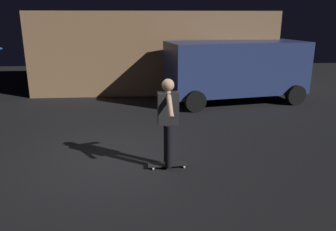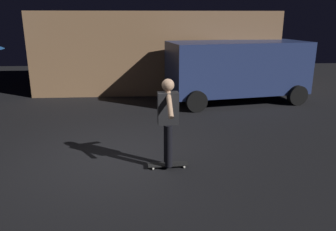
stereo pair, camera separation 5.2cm
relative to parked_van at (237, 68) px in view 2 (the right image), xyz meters
name	(u,v)px [view 2 (the right image)]	position (x,y,z in m)	size (l,w,h in m)	color
ground_plane	(110,158)	(-3.87, -4.66, -1.16)	(28.00, 28.00, 0.00)	black
low_building	(155,50)	(-2.70, 2.94, 0.35)	(9.06, 4.06, 3.02)	#AD7F56
parked_van	(237,68)	(0.00, 0.00, 0.00)	(4.86, 2.87, 2.03)	navy
skateboard_ridden	(168,165)	(-2.70, -5.16, -1.11)	(0.79, 0.25, 0.07)	black
skater	(168,116)	(-2.70, -5.16, -0.12)	(0.39, 0.98, 1.67)	black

